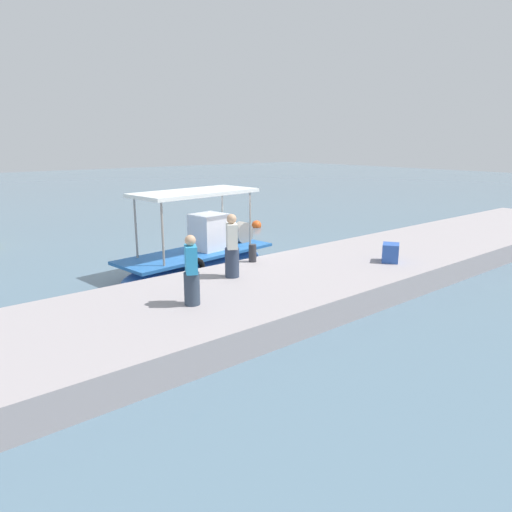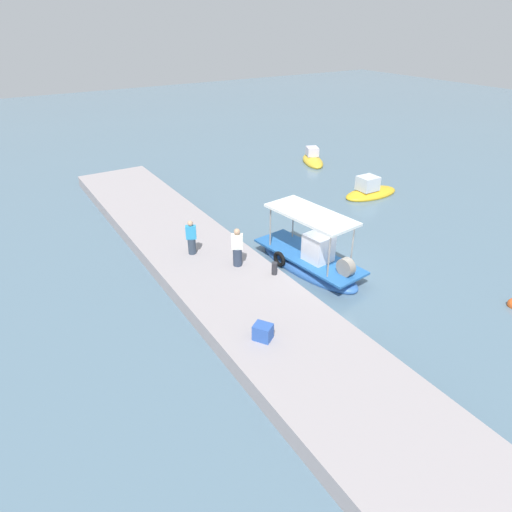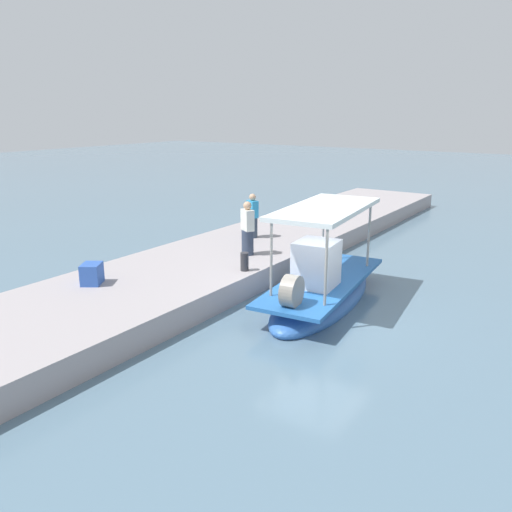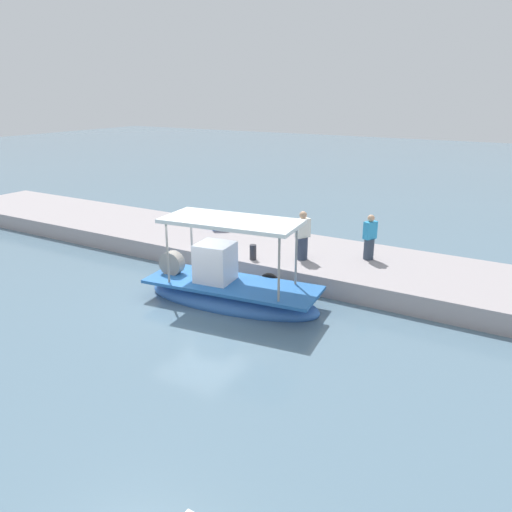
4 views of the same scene
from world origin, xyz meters
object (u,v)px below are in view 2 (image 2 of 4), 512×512
Objects in this scene: main_fishing_boat at (309,260)px; cargo_crate at (263,332)px; fisherman_by_crate at (237,249)px; fisherman_near_bollard at (191,239)px; mooring_bollard at (274,268)px; moored_boat_near at (370,192)px; moored_boat_mid at (313,160)px.

cargo_crate is (3.80, -4.99, 0.50)m from main_fishing_boat.
fisherman_by_crate is at bearing 159.59° from cargo_crate.
fisherman_near_bollard reaches higher than mooring_bollard.
cargo_crate reaches higher than mooring_bollard.
fisherman_by_crate reaches higher than moored_boat_near.
mooring_bollard is (0.50, -2.28, 0.49)m from main_fishing_boat.
main_fishing_boat is 2.39m from mooring_bollard.
cargo_crate is 22.79m from moored_boat_mid.
fisherman_by_crate is at bearing -70.66° from moored_boat_near.
moored_boat_mid is at bearing 123.57° from fisherman_near_bollard.
fisherman_near_bollard is 2.98× the size of mooring_bollard.
main_fishing_boat reaches higher than cargo_crate.
moored_boat_mid is (-13.41, 12.76, -0.75)m from mooring_bollard.
cargo_crate is at bearing -42.79° from moored_boat_mid.
mooring_bollard is 0.90× the size of cargo_crate.
mooring_bollard is at bearing -43.57° from moored_boat_mid.
mooring_bollard reaches higher than moored_boat_mid.
fisherman_near_bollard reaches higher than moored_boat_mid.
fisherman_near_bollard is at bearing -56.43° from moored_boat_mid.
cargo_crate reaches higher than moored_boat_mid.
moored_boat_near is at bearing 120.17° from main_fishing_boat.
cargo_crate is (4.78, -1.78, -0.51)m from fisherman_by_crate.
fisherman_by_crate reaches higher than cargo_crate.
moored_boat_near is (-5.82, 11.44, -0.72)m from mooring_bollard.
fisherman_near_bollard is at bearing 175.25° from cargo_crate.
moored_boat_mid is at bearing 131.07° from fisherman_by_crate.
moored_boat_mid is (-9.89, 14.90, -1.21)m from fisherman_near_bollard.
moored_boat_mid is (-7.59, 1.32, -0.02)m from moored_boat_near.
cargo_crate is at bearing -4.75° from fisherman_near_bollard.
fisherman_near_bollard is 0.41× the size of moored_boat_near.
cargo_crate is 0.16× the size of moored_boat_mid.
main_fishing_boat is at bearing 55.67° from fisherman_near_bollard.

